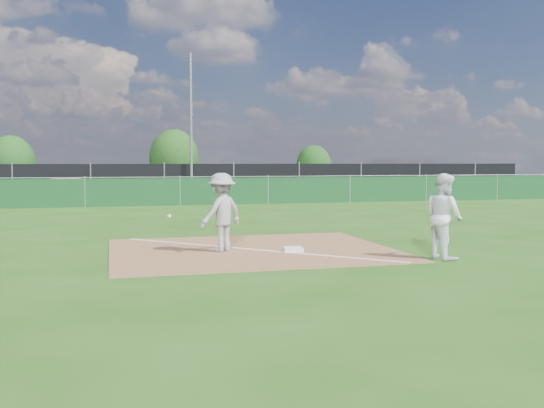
{
  "coord_description": "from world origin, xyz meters",
  "views": [
    {
      "loc": [
        -2.93,
        -11.68,
        1.92
      ],
      "look_at": [
        0.45,
        1.0,
        1.0
      ],
      "focal_mm": 40.0,
      "sensor_mm": 36.0,
      "label": 1
    }
  ],
  "objects_px": {
    "runner": "(444,216)",
    "car_right": "(255,181)",
    "tree_mid": "(174,158)",
    "car_left": "(39,179)",
    "tree_left": "(11,162)",
    "light_pole": "(191,125)",
    "first_base": "(293,249)",
    "car_mid": "(148,180)",
    "tree_right": "(314,165)",
    "play_at_first": "(221,212)"
  },
  "relations": [
    {
      "from": "tree_left",
      "to": "light_pole",
      "type": "bearing_deg",
      "value": -43.06
    },
    {
      "from": "light_pole",
      "to": "car_left",
      "type": "xyz_separation_m",
      "value": [
        -8.72,
        5.56,
        -3.16
      ]
    },
    {
      "from": "car_left",
      "to": "tree_mid",
      "type": "distance_m",
      "value": 10.17
    },
    {
      "from": "play_at_first",
      "to": "car_right",
      "type": "distance_m",
      "value": 26.8
    },
    {
      "from": "first_base",
      "to": "car_left",
      "type": "xyz_separation_m",
      "value": [
        -8.0,
        27.74,
        0.78
      ]
    },
    {
      "from": "runner",
      "to": "play_at_first",
      "type": "bearing_deg",
      "value": 59.04
    },
    {
      "from": "play_at_first",
      "to": "car_mid",
      "type": "distance_m",
      "value": 27.44
    },
    {
      "from": "car_mid",
      "to": "runner",
      "type": "bearing_deg",
      "value": -155.45
    },
    {
      "from": "light_pole",
      "to": "tree_mid",
      "type": "xyz_separation_m",
      "value": [
        0.09,
        10.45,
        -1.79
      ]
    },
    {
      "from": "play_at_first",
      "to": "tree_mid",
      "type": "xyz_separation_m",
      "value": [
        2.28,
        32.24,
        1.36
      ]
    },
    {
      "from": "first_base",
      "to": "runner",
      "type": "bearing_deg",
      "value": -30.97
    },
    {
      "from": "runner",
      "to": "car_left",
      "type": "height_order",
      "value": "runner"
    },
    {
      "from": "runner",
      "to": "tree_left",
      "type": "distance_m",
      "value": 36.43
    },
    {
      "from": "play_at_first",
      "to": "runner",
      "type": "distance_m",
      "value": 4.55
    },
    {
      "from": "car_left",
      "to": "tree_right",
      "type": "distance_m",
      "value": 19.88
    },
    {
      "from": "runner",
      "to": "car_right",
      "type": "bearing_deg",
      "value": -10.9
    },
    {
      "from": "car_left",
      "to": "car_right",
      "type": "height_order",
      "value": "car_left"
    },
    {
      "from": "car_left",
      "to": "tree_mid",
      "type": "height_order",
      "value": "tree_mid"
    },
    {
      "from": "car_right",
      "to": "tree_mid",
      "type": "height_order",
      "value": "tree_mid"
    },
    {
      "from": "first_base",
      "to": "car_right",
      "type": "distance_m",
      "value": 26.86
    },
    {
      "from": "tree_mid",
      "to": "tree_right",
      "type": "relative_size",
      "value": 1.35
    },
    {
      "from": "car_right",
      "to": "tree_right",
      "type": "xyz_separation_m",
      "value": [
        6.01,
        5.69,
        0.96
      ]
    },
    {
      "from": "car_left",
      "to": "car_mid",
      "type": "relative_size",
      "value": 1.12
    },
    {
      "from": "car_mid",
      "to": "tree_left",
      "type": "distance_m",
      "value": 10.09
    },
    {
      "from": "tree_right",
      "to": "car_mid",
      "type": "bearing_deg",
      "value": -161.97
    },
    {
      "from": "first_base",
      "to": "car_mid",
      "type": "xyz_separation_m",
      "value": [
        -1.41,
        27.83,
        0.67
      ]
    },
    {
      "from": "car_mid",
      "to": "tree_mid",
      "type": "bearing_deg",
      "value": -8.07
    },
    {
      "from": "tree_left",
      "to": "car_mid",
      "type": "bearing_deg",
      "value": -27.56
    },
    {
      "from": "runner",
      "to": "tree_mid",
      "type": "relative_size",
      "value": 0.39
    },
    {
      "from": "light_pole",
      "to": "car_mid",
      "type": "distance_m",
      "value": 6.87
    },
    {
      "from": "car_right",
      "to": "tree_mid",
      "type": "bearing_deg",
      "value": 26.92
    },
    {
      "from": "play_at_first",
      "to": "car_mid",
      "type": "bearing_deg",
      "value": 89.88
    },
    {
      "from": "first_base",
      "to": "play_at_first",
      "type": "relative_size",
      "value": 0.22
    },
    {
      "from": "light_pole",
      "to": "play_at_first",
      "type": "relative_size",
      "value": 4.53
    },
    {
      "from": "tree_left",
      "to": "tree_right",
      "type": "relative_size",
      "value": 1.17
    },
    {
      "from": "tree_mid",
      "to": "tree_right",
      "type": "distance_m",
      "value": 10.62
    },
    {
      "from": "first_base",
      "to": "tree_mid",
      "type": "relative_size",
      "value": 0.09
    },
    {
      "from": "light_pole",
      "to": "first_base",
      "type": "xyz_separation_m",
      "value": [
        -0.72,
        -22.18,
        -3.94
      ]
    },
    {
      "from": "car_left",
      "to": "play_at_first",
      "type": "bearing_deg",
      "value": -148.59
    },
    {
      "from": "light_pole",
      "to": "play_at_first",
      "type": "xyz_separation_m",
      "value": [
        -2.19,
        -21.78,
        -3.15
      ]
    },
    {
      "from": "runner",
      "to": "tree_right",
      "type": "distance_m",
      "value": 34.71
    },
    {
      "from": "tree_mid",
      "to": "runner",
      "type": "bearing_deg",
      "value": -86.95
    },
    {
      "from": "car_right",
      "to": "tree_left",
      "type": "distance_m",
      "value": 16.89
    },
    {
      "from": "play_at_first",
      "to": "car_left",
      "type": "height_order",
      "value": "play_at_first"
    },
    {
      "from": "tree_left",
      "to": "car_right",
      "type": "bearing_deg",
      "value": -21.45
    },
    {
      "from": "car_left",
      "to": "tree_left",
      "type": "bearing_deg",
      "value": 43.8
    },
    {
      "from": "runner",
      "to": "tree_left",
      "type": "xyz_separation_m",
      "value": [
        -12.92,
        34.05,
        1.07
      ]
    },
    {
      "from": "car_right",
      "to": "tree_left",
      "type": "height_order",
      "value": "tree_left"
    },
    {
      "from": "first_base",
      "to": "car_mid",
      "type": "relative_size",
      "value": 0.09
    },
    {
      "from": "first_base",
      "to": "runner",
      "type": "relative_size",
      "value": 0.23
    }
  ]
}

